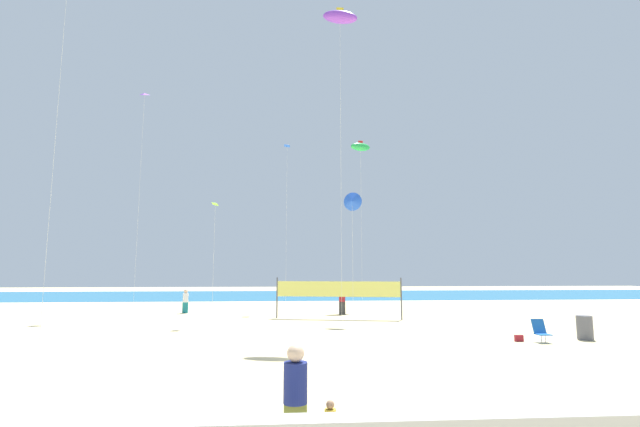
{
  "coord_description": "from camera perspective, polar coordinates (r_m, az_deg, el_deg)",
  "views": [
    {
      "loc": [
        -1.29,
        -15.51,
        2.86
      ],
      "look_at": [
        0.41,
        8.02,
        5.88
      ],
      "focal_mm": 24.69,
      "sensor_mm": 36.0,
      "label": 1
    }
  ],
  "objects": [
    {
      "name": "mother_figure",
      "position": [
        7.55,
        -3.21,
        -22.39
      ],
      "size": [
        0.38,
        0.38,
        1.67
      ],
      "rotation": [
        0.0,
        0.0,
        0.33
      ],
      "color": "olive",
      "rests_on": "ground"
    },
    {
      "name": "beach_handbag",
      "position": [
        20.04,
        24.38,
        -14.51
      ],
      "size": [
        0.32,
        0.16,
        0.25
      ],
      "primitive_type": "cube",
      "color": "maroon",
      "rests_on": "ground"
    },
    {
      "name": "ocean_band",
      "position": [
        51.19,
        -2.73,
        -10.5
      ],
      "size": [
        120.0,
        20.0,
        0.01
      ],
      "primitive_type": "cube",
      "color": "#1E6B99",
      "rests_on": "ground"
    },
    {
      "name": "kite_violet_diamond",
      "position": [
        33.52,
        -21.83,
        13.59
      ],
      "size": [
        0.56,
        0.57,
        15.06
      ],
      "color": "silver",
      "rests_on": "ground"
    },
    {
      "name": "kite_blue_delta",
      "position": [
        24.78,
        4.18,
        1.57
      ],
      "size": [
        1.08,
        0.67,
        7.21
      ],
      "color": "silver",
      "rests_on": "ground"
    },
    {
      "name": "kite_lime_diamond",
      "position": [
        24.8,
        -13.4,
        0.7
      ],
      "size": [
        0.51,
        0.51,
        6.57
      ],
      "color": "silver",
      "rests_on": "ground"
    },
    {
      "name": "kite_green_inflatable",
      "position": [
        35.12,
        5.27,
        8.57
      ],
      "size": [
        1.93,
        1.41,
        12.96
      ],
      "color": "silver",
      "rests_on": "ground"
    },
    {
      "name": "volleyball_net",
      "position": [
        26.38,
        2.35,
        -9.97
      ],
      "size": [
        7.29,
        1.54,
        2.4
      ],
      "color": "#4C4C51",
      "rests_on": "ground"
    },
    {
      "name": "ground_plane",
      "position": [
        15.82,
        0.64,
        -17.72
      ],
      "size": [
        120.0,
        120.0,
        0.0
      ],
      "primitive_type": "plane",
      "color": "#D1BC89"
    },
    {
      "name": "kite_blue_diamond",
      "position": [
        33.63,
        -4.28,
        7.96
      ],
      "size": [
        0.61,
        0.61,
        12.32
      ],
      "color": "silver",
      "rests_on": "ground"
    },
    {
      "name": "trash_barrel",
      "position": [
        21.76,
        31.09,
        -12.54
      ],
      "size": [
        0.62,
        0.62,
        0.97
      ],
      "primitive_type": "cylinder",
      "color": "#595960",
      "rests_on": "ground"
    },
    {
      "name": "kite_violet_inflatable",
      "position": [
        24.73,
        2.61,
        24.05
      ],
      "size": [
        2.06,
        1.3,
        16.3
      ],
      "color": "silver",
      "rests_on": "ground"
    },
    {
      "name": "beachgoer_maroon_shirt",
      "position": [
        28.98,
        2.88,
        -11.07
      ],
      "size": [
        0.41,
        0.41,
        1.78
      ],
      "rotation": [
        0.0,
        0.0,
        5.66
      ],
      "color": "#2D2D33",
      "rests_on": "ground"
    },
    {
      "name": "toddler_figure",
      "position": [
        7.71,
        1.34,
        -25.7
      ],
      "size": [
        0.18,
        0.18,
        0.8
      ],
      "rotation": [
        0.0,
        0.0,
        0.3
      ],
      "color": "#7A3872",
      "rests_on": "ground"
    },
    {
      "name": "beachgoer_white_shirt",
      "position": [
        31.16,
        -17.03,
        -10.71
      ],
      "size": [
        0.36,
        0.36,
        1.57
      ],
      "rotation": [
        0.0,
        0.0,
        1.65
      ],
      "color": "#19727A",
      "rests_on": "ground"
    },
    {
      "name": "folding_beach_chair",
      "position": [
        20.18,
        26.69,
        -13.36
      ],
      "size": [
        0.52,
        0.65,
        0.89
      ],
      "rotation": [
        0.0,
        0.0,
        0.52
      ],
      "color": "#1959B2",
      "rests_on": "ground"
    }
  ]
}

